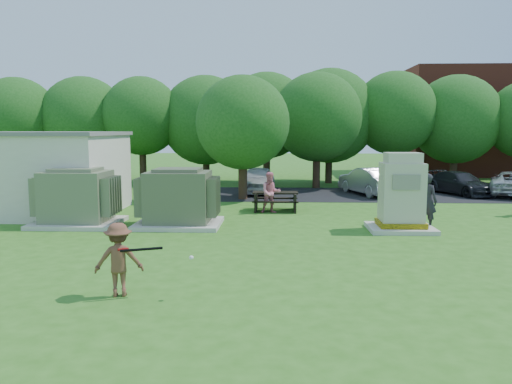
{
  "coord_description": "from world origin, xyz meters",
  "views": [
    {
      "loc": [
        0.78,
        -13.01,
        3.44
      ],
      "look_at": [
        0.0,
        4.0,
        1.3
      ],
      "focal_mm": 35.0,
      "sensor_mm": 36.0,
      "label": 1
    }
  ],
  "objects_px": {
    "car_silver_a": "(369,181)",
    "car_dark": "(460,183)",
    "person_at_picnic": "(271,193)",
    "car_silver_b": "(512,184)",
    "transformer_left": "(77,198)",
    "batter": "(119,259)",
    "generator_cabinet": "(401,197)",
    "person_by_generator": "(427,201)",
    "car_white": "(258,180)",
    "picnic_table": "(275,199)",
    "transformer_right": "(179,199)"
  },
  "relations": [
    {
      "from": "transformer_left",
      "to": "car_silver_b",
      "type": "height_order",
      "value": "transformer_left"
    },
    {
      "from": "car_silver_a",
      "to": "generator_cabinet",
      "type": "bearing_deg",
      "value": 67.25
    },
    {
      "from": "person_by_generator",
      "to": "batter",
      "type": "bearing_deg",
      "value": 83.85
    },
    {
      "from": "transformer_right",
      "to": "picnic_table",
      "type": "bearing_deg",
      "value": 45.02
    },
    {
      "from": "transformer_left",
      "to": "batter",
      "type": "distance_m",
      "value": 8.59
    },
    {
      "from": "transformer_right",
      "to": "transformer_left",
      "type": "bearing_deg",
      "value": 180.0
    },
    {
      "from": "generator_cabinet",
      "to": "person_at_picnic",
      "type": "bearing_deg",
      "value": 142.89
    },
    {
      "from": "person_at_picnic",
      "to": "transformer_left",
      "type": "bearing_deg",
      "value": -167.59
    },
    {
      "from": "picnic_table",
      "to": "car_dark",
      "type": "bearing_deg",
      "value": 30.86
    },
    {
      "from": "generator_cabinet",
      "to": "car_silver_b",
      "type": "distance_m",
      "value": 12.4
    },
    {
      "from": "person_at_picnic",
      "to": "car_silver_a",
      "type": "distance_m",
      "value": 7.93
    },
    {
      "from": "transformer_left",
      "to": "picnic_table",
      "type": "bearing_deg",
      "value": 25.75
    },
    {
      "from": "batter",
      "to": "car_silver_b",
      "type": "height_order",
      "value": "batter"
    },
    {
      "from": "generator_cabinet",
      "to": "car_white",
      "type": "distance_m",
      "value": 11.36
    },
    {
      "from": "car_silver_b",
      "to": "picnic_table",
      "type": "bearing_deg",
      "value": 47.81
    },
    {
      "from": "picnic_table",
      "to": "car_dark",
      "type": "distance_m",
      "value": 11.37
    },
    {
      "from": "generator_cabinet",
      "to": "car_silver_a",
      "type": "xyz_separation_m",
      "value": [
        0.6,
        9.48,
        -0.44
      ]
    },
    {
      "from": "person_by_generator",
      "to": "car_silver_b",
      "type": "bearing_deg",
      "value": -85.63
    },
    {
      "from": "car_white",
      "to": "picnic_table",
      "type": "bearing_deg",
      "value": -76.68
    },
    {
      "from": "car_white",
      "to": "car_silver_a",
      "type": "xyz_separation_m",
      "value": [
        5.93,
        -0.54,
        0.01
      ]
    },
    {
      "from": "person_by_generator",
      "to": "car_white",
      "type": "distance_m",
      "value": 11.51
    },
    {
      "from": "batter",
      "to": "car_silver_a",
      "type": "relative_size",
      "value": 0.35
    },
    {
      "from": "transformer_right",
      "to": "batter",
      "type": "relative_size",
      "value": 1.95
    },
    {
      "from": "transformer_left",
      "to": "generator_cabinet",
      "type": "height_order",
      "value": "generator_cabinet"
    },
    {
      "from": "transformer_left",
      "to": "person_by_generator",
      "type": "xyz_separation_m",
      "value": [
        12.44,
        -0.1,
        -0.0
      ]
    },
    {
      "from": "batter",
      "to": "car_dark",
      "type": "bearing_deg",
      "value": -140.27
    },
    {
      "from": "person_at_picnic",
      "to": "car_white",
      "type": "relative_size",
      "value": 0.41
    },
    {
      "from": "transformer_left",
      "to": "transformer_right",
      "type": "height_order",
      "value": "same"
    },
    {
      "from": "person_at_picnic",
      "to": "car_silver_a",
      "type": "bearing_deg",
      "value": 39.52
    },
    {
      "from": "car_white",
      "to": "car_silver_a",
      "type": "relative_size",
      "value": 0.95
    },
    {
      "from": "car_white",
      "to": "car_silver_b",
      "type": "distance_m",
      "value": 13.36
    },
    {
      "from": "person_by_generator",
      "to": "car_dark",
      "type": "bearing_deg",
      "value": -73.22
    },
    {
      "from": "person_at_picnic",
      "to": "car_silver_b",
      "type": "distance_m",
      "value": 13.91
    },
    {
      "from": "generator_cabinet",
      "to": "person_by_generator",
      "type": "bearing_deg",
      "value": 21.73
    },
    {
      "from": "transformer_left",
      "to": "person_at_picnic",
      "type": "xyz_separation_m",
      "value": [
        6.95,
        2.92,
        -0.12
      ]
    },
    {
      "from": "batter",
      "to": "picnic_table",
      "type": "bearing_deg",
      "value": -118.79
    },
    {
      "from": "generator_cabinet",
      "to": "person_at_picnic",
      "type": "height_order",
      "value": "generator_cabinet"
    },
    {
      "from": "car_silver_a",
      "to": "car_silver_b",
      "type": "bearing_deg",
      "value": 160.63
    },
    {
      "from": "transformer_right",
      "to": "car_dark",
      "type": "distance_m",
      "value": 16.14
    },
    {
      "from": "generator_cabinet",
      "to": "car_dark",
      "type": "bearing_deg",
      "value": 60.86
    },
    {
      "from": "car_dark",
      "to": "car_silver_b",
      "type": "height_order",
      "value": "car_silver_b"
    },
    {
      "from": "batter",
      "to": "car_white",
      "type": "height_order",
      "value": "batter"
    },
    {
      "from": "person_by_generator",
      "to": "car_silver_a",
      "type": "bearing_deg",
      "value": -45.38
    },
    {
      "from": "transformer_left",
      "to": "car_silver_b",
      "type": "relative_size",
      "value": 0.66
    },
    {
      "from": "transformer_right",
      "to": "car_white",
      "type": "bearing_deg",
      "value": 75.69
    },
    {
      "from": "transformer_right",
      "to": "car_silver_b",
      "type": "height_order",
      "value": "transformer_right"
    },
    {
      "from": "car_silver_a",
      "to": "car_dark",
      "type": "distance_m",
      "value": 4.85
    },
    {
      "from": "batter",
      "to": "car_silver_a",
      "type": "bearing_deg",
      "value": -128.8
    },
    {
      "from": "car_white",
      "to": "car_silver_b",
      "type": "height_order",
      "value": "car_white"
    },
    {
      "from": "person_by_generator",
      "to": "person_at_picnic",
      "type": "height_order",
      "value": "person_by_generator"
    }
  ]
}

